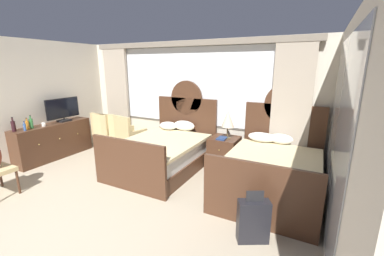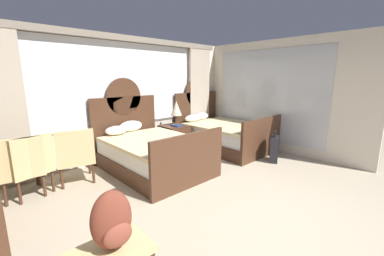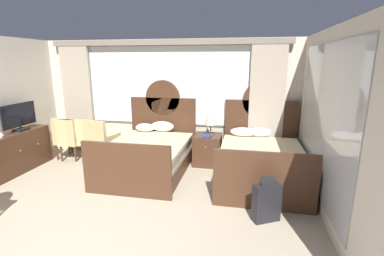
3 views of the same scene
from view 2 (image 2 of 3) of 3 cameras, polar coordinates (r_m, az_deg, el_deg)
name	(u,v)px [view 2 (image 2 of 3)]	position (r m, az deg, el deg)	size (l,w,h in m)	color
ground_plane	(269,221)	(3.50, 17.44, -20.05)	(24.00, 24.00, 0.00)	tan
wall_back_window	(125,94)	(5.68, -15.44, 7.57)	(5.93, 0.22, 2.70)	beige
wall_right_mirror	(278,96)	(6.38, 19.49, 6.97)	(0.08, 4.23, 2.70)	beige
bed_near_window	(151,152)	(4.90, -9.53, -5.45)	(1.54, 2.18, 1.80)	#472B1C
bed_near_mirror	(223,134)	(6.34, 7.32, -1.40)	(1.54, 2.18, 1.80)	#472B1C
nightstand_between_beds	(174,138)	(6.04, -4.14, -2.45)	(0.58, 0.61, 0.66)	#472B1C
table_lamp_on_nightstand	(176,108)	(5.93, -3.69, 4.58)	(0.27, 0.27, 0.59)	brown
book_on_nightstand	(177,126)	(5.87, -3.56, 0.59)	(0.18, 0.26, 0.03)	navy
armchair_by_window_left	(75,154)	(4.66, -25.61, -5.54)	(0.70, 0.70, 0.97)	tan
armchair_by_window_centre	(29,164)	(4.52, -33.85, -6.93)	(0.72, 0.72, 0.97)	tan
armchair_by_window_right	(21,165)	(4.51, -35.07, -7.14)	(0.62, 0.62, 0.97)	tan
luggage_bench	(111,256)	(2.28, -18.48, -26.55)	(0.62, 0.42, 0.49)	tan
backpack_on_bench	(112,221)	(2.11, -18.13, -20.03)	(0.33, 0.25, 0.48)	brown
suitcase_on_floor	(274,149)	(5.64, 18.61, -4.62)	(0.42, 0.33, 0.69)	black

